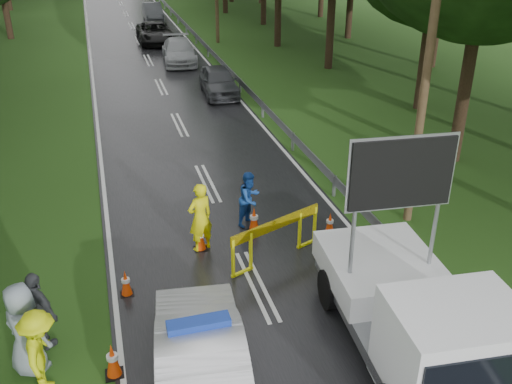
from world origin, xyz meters
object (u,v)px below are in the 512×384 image
object	(u,v)px
officer	(200,218)
civilian	(250,199)
work_truck	(417,316)
barrier	(276,230)
queue_car_third	(155,33)
queue_car_second	(179,51)
queue_car_first	(219,81)
queue_car_fourth	(153,12)
police_sedan	(201,359)

from	to	relation	value
officer	civilian	xyz separation A→B (m)	(1.62, 1.00, -0.16)
work_truck	barrier	bearing A→B (deg)	113.42
barrier	queue_car_third	distance (m)	27.99
work_truck	queue_car_second	bearing A→B (deg)	96.00
queue_car_first	queue_car_second	xyz separation A→B (m)	(-0.84, 7.11, -0.01)
barrier	queue_car_fourth	bearing A→B (deg)	65.82
civilian	queue_car_second	distance (m)	20.02
barrier	officer	world-z (taller)	officer
queue_car_first	officer	bearing A→B (deg)	-100.97
police_sedan	officer	distance (m)	5.05
civilian	queue_car_first	bearing A→B (deg)	43.60
police_sedan	civilian	xyz separation A→B (m)	(2.57, 5.95, 0.05)
queue_car_third	queue_car_fourth	size ratio (longest dim) A/B	1.20
police_sedan	officer	world-z (taller)	officer
civilian	queue_car_third	world-z (taller)	civilian
police_sedan	queue_car_third	world-z (taller)	police_sedan
queue_car_fourth	queue_car_third	bearing A→B (deg)	-94.81
civilian	queue_car_first	size ratio (longest dim) A/B	0.41
police_sedan	civilian	size ratio (longest dim) A/B	2.92
barrier	queue_car_second	size ratio (longest dim) A/B	0.57
civilian	queue_car_third	distance (m)	25.99
police_sedan	queue_car_second	size ratio (longest dim) A/B	1.02
police_sedan	officer	bearing A→B (deg)	-94.41
work_truck	queue_car_third	xyz separation A→B (m)	(-1.18, 32.35, -0.48)
queue_car_first	queue_car_fourth	world-z (taller)	queue_car_first
officer	queue_car_first	size ratio (longest dim) A/B	0.48
officer	civilian	size ratio (longest dim) A/B	1.19
work_truck	civilian	bearing A→B (deg)	109.13
officer	queue_car_second	bearing A→B (deg)	-118.99
barrier	officer	size ratio (longest dim) A/B	1.37
police_sedan	queue_car_third	xyz separation A→B (m)	(3.00, 31.94, -0.07)
police_sedan	work_truck	xyz separation A→B (m)	(4.18, -0.41, 0.41)
work_truck	officer	distance (m)	6.26
work_truck	queue_car_second	distance (m)	26.36
police_sedan	queue_car_first	size ratio (longest dim) A/B	1.18
officer	civilian	bearing A→B (deg)	-169.89
queue_car_first	queue_car_fourth	size ratio (longest dim) A/B	0.98
queue_car_first	queue_car_second	distance (m)	7.16
work_truck	queue_car_third	world-z (taller)	work_truck
officer	queue_car_first	distance (m)	14.33
civilian	queue_car_second	world-z (taller)	civilian
queue_car_first	queue_car_fourth	xyz separation A→B (m)	(-0.63, 22.31, -0.01)
police_sedan	queue_car_second	bearing A→B (deg)	-91.63
officer	queue_car_third	xyz separation A→B (m)	(2.05, 26.99, -0.28)
queue_car_fourth	officer	bearing A→B (deg)	-93.99
police_sedan	civilian	world-z (taller)	police_sedan
barrier	queue_car_third	size ratio (longest dim) A/B	0.54
police_sedan	civilian	bearing A→B (deg)	-106.90
queue_car_first	queue_car_third	bearing A→B (deg)	100.00
officer	queue_car_third	size ratio (longest dim) A/B	0.39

